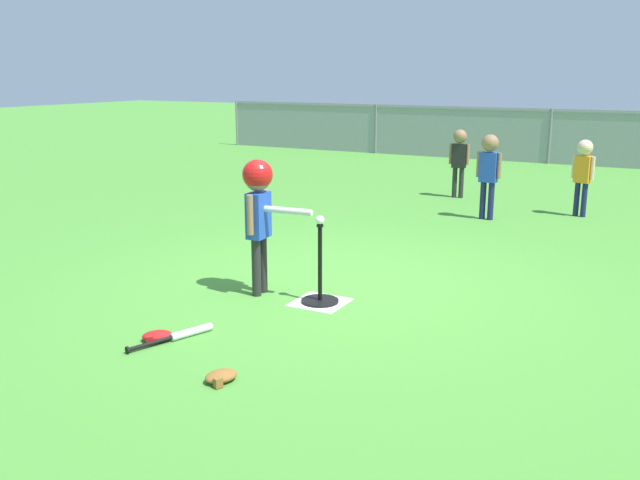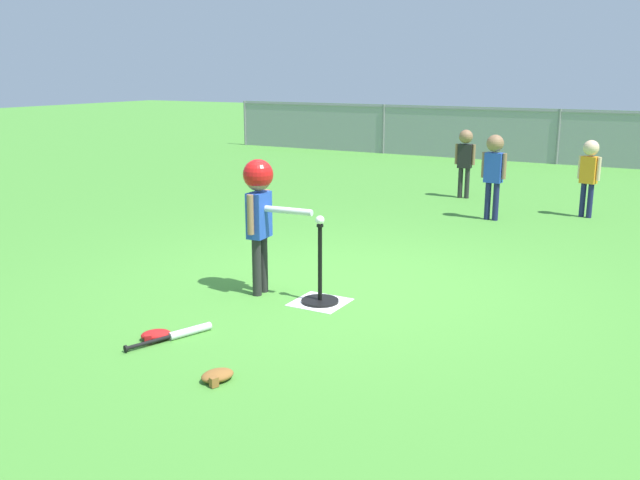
# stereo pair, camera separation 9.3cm
# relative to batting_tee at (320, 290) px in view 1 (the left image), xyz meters

# --- Properties ---
(ground_plane) EXTENTS (60.00, 60.00, 0.00)m
(ground_plane) POSITION_rel_batting_tee_xyz_m (-0.05, 0.51, -0.11)
(ground_plane) COLOR #478C33
(home_plate) EXTENTS (0.44, 0.44, 0.01)m
(home_plate) POSITION_rel_batting_tee_xyz_m (-0.00, 0.00, -0.10)
(home_plate) COLOR white
(home_plate) RESTS_ON ground_plane
(batting_tee) EXTENTS (0.32, 0.32, 0.68)m
(batting_tee) POSITION_rel_batting_tee_xyz_m (0.00, 0.00, 0.00)
(batting_tee) COLOR black
(batting_tee) RESTS_ON ground_plane
(baseball_on_tee) EXTENTS (0.07, 0.07, 0.07)m
(baseball_on_tee) POSITION_rel_batting_tee_xyz_m (-0.00, 0.00, 0.61)
(baseball_on_tee) COLOR white
(baseball_on_tee) RESTS_ON batting_tee
(batter_child) EXTENTS (0.64, 0.34, 1.20)m
(batter_child) POSITION_rel_batting_tee_xyz_m (-0.58, -0.04, 0.74)
(batter_child) COLOR #262626
(batter_child) RESTS_ON ground_plane
(fielder_near_right) EXTENTS (0.30, 0.21, 1.04)m
(fielder_near_right) POSITION_rel_batting_tee_xyz_m (1.39, 4.84, 0.56)
(fielder_near_right) COLOR #191E4C
(fielder_near_right) RESTS_ON ground_plane
(fielder_deep_right) EXTENTS (0.33, 0.22, 1.12)m
(fielder_deep_right) POSITION_rel_batting_tee_xyz_m (0.32, 4.05, 0.61)
(fielder_deep_right) COLOR #191E4C
(fielder_deep_right) RESTS_ON ground_plane
(fielder_deep_left) EXTENTS (0.31, 0.21, 1.05)m
(fielder_deep_left) POSITION_rel_batting_tee_xyz_m (-0.51, 5.45, 0.57)
(fielder_deep_left) COLOR #262626
(fielder_deep_left) RESTS_ON ground_plane
(spare_bat_silver) EXTENTS (0.29, 0.68, 0.06)m
(spare_bat_silver) POSITION_rel_batting_tee_xyz_m (-0.51, -1.20, -0.08)
(spare_bat_silver) COLOR silver
(spare_bat_silver) RESTS_ON ground_plane
(glove_by_plate) EXTENTS (0.27, 0.27, 0.07)m
(glove_by_plate) POSITION_rel_batting_tee_xyz_m (-0.65, -1.32, -0.07)
(glove_by_plate) COLOR #B21919
(glove_by_plate) RESTS_ON ground_plane
(glove_near_bats) EXTENTS (0.23, 0.26, 0.07)m
(glove_near_bats) POSITION_rel_batting_tee_xyz_m (0.18, -1.66, -0.07)
(glove_near_bats) COLOR brown
(glove_near_bats) RESTS_ON ground_plane
(outfield_fence) EXTENTS (16.06, 0.06, 1.15)m
(outfield_fence) POSITION_rel_batting_tee_xyz_m (-0.05, 10.29, 0.51)
(outfield_fence) COLOR slate
(outfield_fence) RESTS_ON ground_plane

